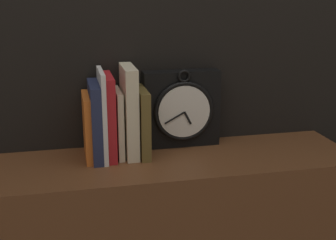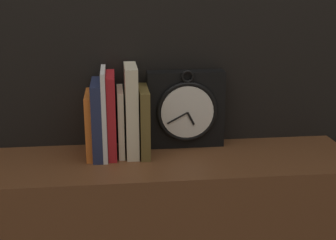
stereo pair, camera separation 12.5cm
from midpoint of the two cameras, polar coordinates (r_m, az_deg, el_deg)
wall_back at (r=1.37m, az=1.80°, el=12.23°), size 6.00×0.05×2.60m
clock at (r=1.36m, az=4.80°, el=1.28°), size 0.22×0.07×0.23m
book_slot0_orange at (r=1.30m, az=-6.86°, el=-0.56°), size 0.02×0.15×0.18m
book_slot1_navy at (r=1.29m, az=-5.89°, el=0.09°), size 0.03×0.16×0.21m
book_slot2_white at (r=1.28m, az=-5.02°, el=0.84°), size 0.01×0.16×0.24m
book_slot3_red at (r=1.29m, az=-4.19°, el=0.61°), size 0.02×0.15×0.23m
book_slot4_cream at (r=1.31m, az=-3.08°, el=-0.19°), size 0.02×0.14×0.18m
book_slot5_cream at (r=1.29m, az=-1.75°, el=1.16°), size 0.03×0.15×0.25m
book_slot6_brown at (r=1.30m, az=-0.24°, el=-0.16°), size 0.03×0.15×0.19m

